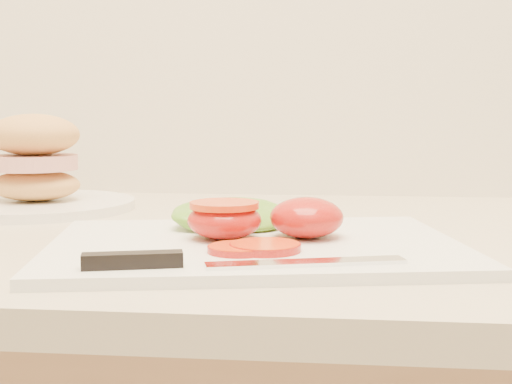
# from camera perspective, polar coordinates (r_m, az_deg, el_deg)

# --- Properties ---
(cutting_board) EXTENTS (0.42, 0.34, 0.01)m
(cutting_board) POSITION_cam_1_polar(r_m,az_deg,el_deg) (0.67, -0.09, -4.36)
(cutting_board) COLOR white
(cutting_board) RESTS_ON counter
(tomato_half_dome) EXTENTS (0.07, 0.07, 0.04)m
(tomato_half_dome) POSITION_cam_1_polar(r_m,az_deg,el_deg) (0.68, 4.07, -2.04)
(tomato_half_dome) COLOR red
(tomato_half_dome) RESTS_ON cutting_board
(tomato_half_cut) EXTENTS (0.07, 0.07, 0.04)m
(tomato_half_cut) POSITION_cam_1_polar(r_m,az_deg,el_deg) (0.68, -2.54, -2.12)
(tomato_half_cut) COLOR red
(tomato_half_cut) RESTS_ON cutting_board
(tomato_slice_0) EXTENTS (0.06, 0.06, 0.01)m
(tomato_slice_0) POSITION_cam_1_polar(r_m,az_deg,el_deg) (0.62, 0.73, -4.42)
(tomato_slice_0) COLOR #E05114
(tomato_slice_0) RESTS_ON cutting_board
(tomato_slice_1) EXTENTS (0.05, 0.05, 0.01)m
(tomato_slice_1) POSITION_cam_1_polar(r_m,az_deg,el_deg) (0.62, -1.36, -4.56)
(tomato_slice_1) COLOR #E05114
(tomato_slice_1) RESTS_ON cutting_board
(lettuce_leaf_0) EXTENTS (0.16, 0.14, 0.02)m
(lettuce_leaf_0) POSITION_cam_1_polar(r_m,az_deg,el_deg) (0.74, -1.78, -1.89)
(lettuce_leaf_0) COLOR #6EAC2D
(lettuce_leaf_0) RESTS_ON cutting_board
(knife) EXTENTS (0.25, 0.07, 0.01)m
(knife) POSITION_cam_1_polar(r_m,az_deg,el_deg) (0.56, -4.38, -5.54)
(knife) COLOR silver
(knife) RESTS_ON cutting_board
(sandwich_plate) EXTENTS (0.26, 0.26, 0.13)m
(sandwich_plate) POSITION_cam_1_polar(r_m,az_deg,el_deg) (0.98, -17.26, 1.31)
(sandwich_plate) COLOR white
(sandwich_plate) RESTS_ON counter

